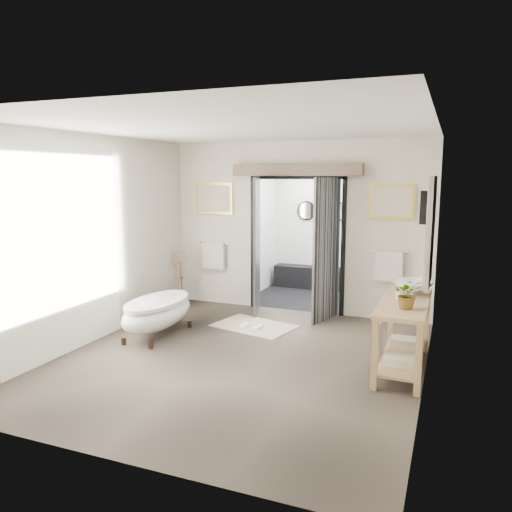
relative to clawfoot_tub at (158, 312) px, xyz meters
name	(u,v)px	position (x,y,z in m)	size (l,w,h in m)	color
ground_plane	(239,359)	(1.48, -0.43, -0.36)	(5.00, 5.00, 0.00)	brown
room_shell	(231,215)	(1.45, -0.55, 1.50)	(4.52, 5.02, 2.91)	beige
shower_room	(319,248)	(1.48, 3.56, 0.54)	(2.22, 2.01, 2.51)	black
back_wall_dressing	(294,222)	(1.48, 1.88, 1.20)	(3.82, 0.79, 2.52)	black
clawfoot_tub	(158,312)	(0.00, 0.00, 0.00)	(0.67, 1.51, 0.74)	#3D291F
vanity	(401,329)	(3.43, -0.01, 0.15)	(0.57, 1.60, 0.85)	tan
pedestal_mirror	(179,284)	(-0.49, 1.47, 0.08)	(0.30, 0.20, 1.03)	#725F51
rug	(254,326)	(1.15, 0.93, -0.35)	(1.20, 0.80, 0.01)	#C4B296
slippers	(251,327)	(1.15, 0.79, -0.32)	(0.32, 0.24, 0.05)	white
basin	(413,287)	(3.52, 0.40, 0.57)	(0.50, 0.50, 0.17)	white
plant	(408,294)	(3.52, -0.35, 0.66)	(0.30, 0.26, 0.34)	gray
soap_bottle_a	(400,292)	(3.39, 0.06, 0.57)	(0.08, 0.08, 0.17)	gray
soap_bottle_b	(404,283)	(3.39, 0.60, 0.58)	(0.13, 0.13, 0.17)	gray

